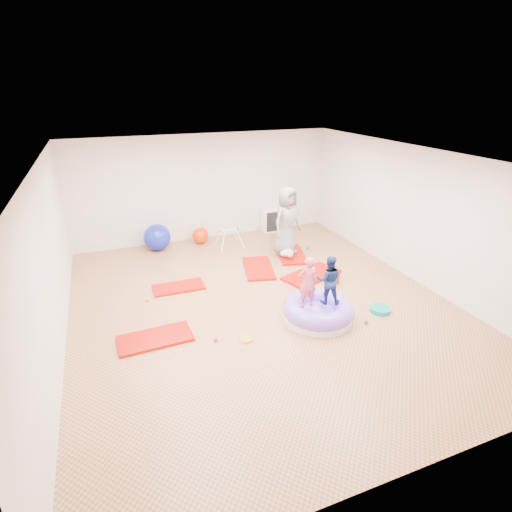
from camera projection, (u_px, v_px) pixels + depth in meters
name	position (u px, v px, depth m)	size (l,w,h in m)	color
room	(262.00, 237.00, 7.21)	(7.01, 8.01, 2.81)	#C67E4C
gym_mat_front_left	(155.00, 338.00, 6.68)	(1.21, 0.61, 0.05)	#B60008
gym_mat_mid_left	(179.00, 287.00, 8.37)	(1.06, 0.53, 0.04)	#B60008
gym_mat_center_back	(259.00, 268.00, 9.23)	(1.26, 0.63, 0.05)	#B60008
gym_mat_right	(311.00, 275.00, 8.89)	(1.32, 0.66, 0.05)	#B60008
gym_mat_rear_right	(291.00, 254.00, 9.97)	(1.26, 0.63, 0.05)	#B60008
inflatable_cushion	(318.00, 311.00, 7.22)	(1.28, 1.28, 0.40)	white
child_pink	(308.00, 280.00, 6.86)	(0.34, 0.23, 0.95)	#D35271
child_navy	(329.00, 277.00, 6.99)	(0.44, 0.34, 0.90)	navy
adult_caregiver	(287.00, 221.00, 9.65)	(0.82, 0.53, 1.68)	gray
infant	(288.00, 253.00, 9.70)	(0.35, 0.35, 0.21)	#ACCDED
ball_pit_balls	(271.00, 291.00, 8.18)	(4.31, 3.57, 0.07)	#1220AA
exercise_ball_blue	(157.00, 237.00, 10.19)	(0.68, 0.68, 0.68)	#1220AA
exercise_ball_orange	(200.00, 236.00, 10.66)	(0.44, 0.44, 0.44)	#E03100
infant_play_gym	(229.00, 235.00, 10.38)	(0.64, 0.61, 0.49)	white
cube_shelf	(274.00, 220.00, 11.52)	(0.66, 0.33, 0.66)	white
balance_disc	(380.00, 309.00, 7.50)	(0.38, 0.38, 0.08)	#078D82
backpack	(333.00, 278.00, 8.52)	(0.23, 0.14, 0.27)	#A42422
yellow_toy	(246.00, 339.00, 6.67)	(0.22, 0.22, 0.03)	gold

